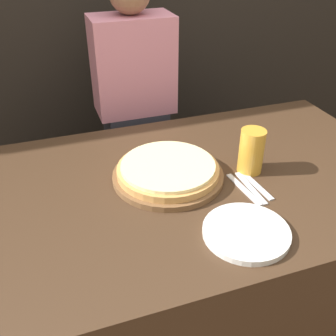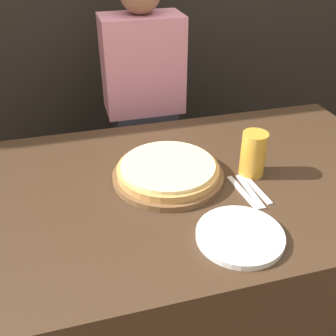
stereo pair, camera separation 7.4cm
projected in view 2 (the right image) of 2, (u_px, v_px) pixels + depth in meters
ground_plane at (185, 317)px, 1.68m from camera, size 12.00×12.00×0.00m
dining_table at (188, 258)px, 1.49m from camera, size 1.54×0.91×0.71m
pizza_on_board at (168, 172)px, 1.30m from camera, size 0.37×0.37×0.06m
beer_glass at (253, 152)px, 1.29m from camera, size 0.08×0.08×0.15m
dinner_plate at (240, 236)px, 1.06m from camera, size 0.24×0.24×0.02m
fork at (243, 192)px, 1.24m from camera, size 0.03×0.19×0.00m
dinner_knife at (250, 191)px, 1.25m from camera, size 0.02×0.18×0.00m
spoon at (257, 190)px, 1.25m from camera, size 0.03×0.16×0.00m
diner_person at (145, 121)px, 1.87m from camera, size 0.35×0.20×1.28m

